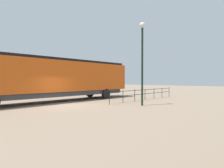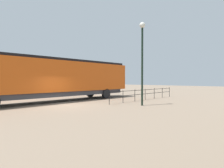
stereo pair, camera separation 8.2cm
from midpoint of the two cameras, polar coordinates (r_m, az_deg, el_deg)
The scene contains 4 objects.
ground_plane at distance 16.07m, azimuth -13.40°, elevation -6.29°, with size 120.00×120.00×0.00m, color #84705B.
locomotive at distance 19.60m, azimuth -15.06°, elevation 1.83°, with size 3.07×17.67×4.13m.
lamp_post at distance 16.01m, azimuth 9.10°, elevation 9.65°, with size 0.46×0.46×6.76m.
platform_fence at distance 20.50m, azimuth 9.93°, elevation -2.56°, with size 0.05×10.88×1.15m.
Camera 2 is at (13.37, -8.68, 2.09)m, focal length 30.84 mm.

